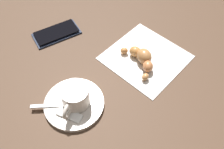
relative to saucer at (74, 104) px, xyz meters
name	(u,v)px	position (x,y,z in m)	size (l,w,h in m)	color
ground_plane	(112,75)	(0.12, 0.03, -0.01)	(1.80, 1.80, 0.00)	#4B3526
saucer	(74,104)	(0.00, 0.00, 0.00)	(0.14, 0.14, 0.01)	silver
espresso_cup	(75,97)	(0.00, 0.00, 0.03)	(0.08, 0.07, 0.05)	silver
teaspoon	(70,104)	(-0.01, 0.00, 0.01)	(0.13, 0.08, 0.01)	silver
sugar_packet	(69,115)	(-0.02, -0.03, 0.01)	(0.06, 0.02, 0.01)	white
napkin	(145,56)	(0.24, 0.03, 0.00)	(0.20, 0.20, 0.00)	silver
croissant	(142,58)	(0.22, 0.02, 0.02)	(0.07, 0.13, 0.04)	#BE814C
cell_phone	(57,33)	(0.07, 0.25, 0.00)	(0.14, 0.07, 0.01)	black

